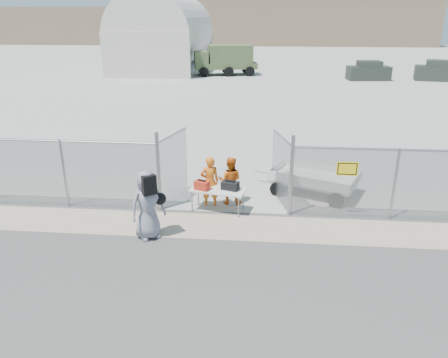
# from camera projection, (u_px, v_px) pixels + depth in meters

# --- Properties ---
(ground) EXTENTS (160.00, 160.00, 0.00)m
(ground) POSITION_uv_depth(u_px,v_px,m) (217.00, 244.00, 11.67)
(ground) COLOR #3F3F3F
(tarmac_inside) EXTENTS (160.00, 80.00, 0.01)m
(tarmac_inside) POSITION_uv_depth(u_px,v_px,m) (255.00, 66.00, 50.77)
(tarmac_inside) COLOR #A0A297
(tarmac_inside) RESTS_ON ground
(dirt_strip) EXTENTS (44.00, 1.60, 0.01)m
(dirt_strip) POSITION_uv_depth(u_px,v_px,m) (221.00, 227.00, 12.60)
(dirt_strip) COLOR tan
(dirt_strip) RESTS_ON ground
(distant_hills) EXTENTS (140.00, 6.00, 9.00)m
(distant_hills) POSITION_uv_depth(u_px,v_px,m) (287.00, 21.00, 82.26)
(distant_hills) COLOR #7F684F
(distant_hills) RESTS_ON ground
(chain_link_fence) EXTENTS (40.00, 0.20, 2.20)m
(chain_link_fence) POSITION_uv_depth(u_px,v_px,m) (224.00, 179.00, 13.15)
(chain_link_fence) COLOR gray
(chain_link_fence) RESTS_ON ground
(quonset_hangar) EXTENTS (9.00, 18.00, 8.00)m
(quonset_hangar) POSITION_uv_depth(u_px,v_px,m) (166.00, 31.00, 48.34)
(quonset_hangar) COLOR beige
(quonset_hangar) RESTS_ON ground
(folding_table) EXTENTS (1.79, 1.03, 0.71)m
(folding_table) POSITION_uv_depth(u_px,v_px,m) (218.00, 200.00, 13.51)
(folding_table) COLOR silver
(folding_table) RESTS_ON ground
(orange_bag) EXTENTS (0.51, 0.43, 0.27)m
(orange_bag) POSITION_uv_depth(u_px,v_px,m) (202.00, 185.00, 13.35)
(orange_bag) COLOR red
(orange_bag) RESTS_ON folding_table
(black_duffel) EXTENTS (0.59, 0.45, 0.25)m
(black_duffel) POSITION_uv_depth(u_px,v_px,m) (230.00, 186.00, 13.35)
(black_duffel) COLOR black
(black_duffel) RESTS_ON folding_table
(security_worker_left) EXTENTS (0.69, 0.55, 1.65)m
(security_worker_left) POSITION_uv_depth(u_px,v_px,m) (210.00, 182.00, 13.70)
(security_worker_left) COLOR orange
(security_worker_left) RESTS_ON ground
(security_worker_right) EXTENTS (0.80, 0.64, 1.57)m
(security_worker_right) POSITION_uv_depth(u_px,v_px,m) (230.00, 181.00, 13.90)
(security_worker_right) COLOR orange
(security_worker_right) RESTS_ON ground
(visitor) EXTENTS (1.13, 1.06, 1.94)m
(visitor) POSITION_uv_depth(u_px,v_px,m) (147.00, 205.00, 11.70)
(visitor) COLOR gray
(visitor) RESTS_ON ground
(utility_trailer) EXTENTS (4.11, 3.20, 0.89)m
(utility_trailer) POSITION_uv_depth(u_px,v_px,m) (314.00, 181.00, 14.80)
(utility_trailer) COLOR silver
(utility_trailer) RESTS_ON ground
(military_truck) EXTENTS (6.39, 3.40, 2.89)m
(military_truck) POSITION_uv_depth(u_px,v_px,m) (226.00, 60.00, 43.10)
(military_truck) COLOR #495B33
(military_truck) RESTS_ON ground
(parked_vehicle_near) EXTENTS (3.93, 2.13, 1.70)m
(parked_vehicle_near) POSITION_uv_depth(u_px,v_px,m) (369.00, 71.00, 40.05)
(parked_vehicle_near) COLOR #282E28
(parked_vehicle_near) RESTS_ON ground
(parked_vehicle_mid) EXTENTS (4.24, 2.59, 1.79)m
(parked_vehicle_mid) POSITION_uv_depth(u_px,v_px,m) (438.00, 71.00, 39.68)
(parked_vehicle_mid) COLOR #282E28
(parked_vehicle_mid) RESTS_ON ground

